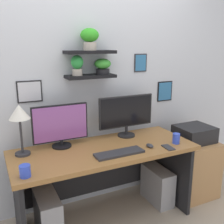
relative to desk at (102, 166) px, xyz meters
The scene contains 15 objects.
ground_plane 0.54m from the desk, 90.00° to the right, with size 8.00×8.00×0.00m, color tan.
back_wall_assembly 0.90m from the desk, 89.92° to the left, with size 4.40×0.24×2.70m.
desk is the anchor object (origin of this frame).
monitor_left 0.56m from the desk, 154.73° to the left, with size 0.51×0.18×0.40m.
monitor_right 0.58m from the desk, 25.28° to the left, with size 0.60×0.18×0.42m.
keyboard 0.33m from the desk, 75.82° to the right, with size 0.44×0.14×0.02m, color #2D2D33.
computer_mouse 0.50m from the desk, 29.20° to the right, with size 0.06×0.09×0.03m, color #2D2D33.
desk_lamp 0.90m from the desk, behind, with size 0.18×0.18×0.44m.
cell_phone 0.65m from the desk, 30.00° to the right, with size 0.07×0.14×0.01m, color #2D2D33.
coffee_mug 0.83m from the desk, 157.96° to the right, with size 0.08×0.08×0.09m, color blue.
pen_cup 0.76m from the desk, 20.11° to the right, with size 0.07×0.07×0.10m, color blue.
drawer_cabinet 1.12m from the desk, ahead, with size 0.44×0.50×0.63m, color tan.
printer 1.11m from the desk, ahead, with size 0.38×0.34×0.17m, color black.
computer_tower_left 0.65m from the desk, behind, with size 0.18×0.40×0.43m, color #99999E.
computer_tower_right 0.73m from the desk, ahead, with size 0.18×0.40×0.38m, color #99999E.
Camera 1 is at (-0.93, -2.08, 1.68)m, focal length 42.68 mm.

